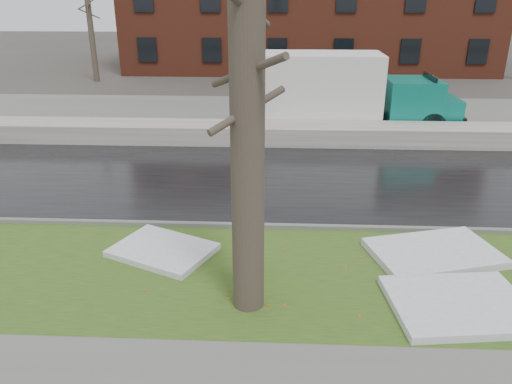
{
  "coord_description": "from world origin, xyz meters",
  "views": [
    {
      "loc": [
        0.01,
        -10.52,
        5.81
      ],
      "look_at": [
        -0.54,
        1.07,
        1.0
      ],
      "focal_mm": 35.0,
      "sensor_mm": 36.0,
      "label": 1
    }
  ],
  "objects_px": {
    "tree": "(247,115)",
    "worker": "(253,100)",
    "box_truck": "(344,90)",
    "fire_hydrant": "(255,258)"
  },
  "relations": [
    {
      "from": "tree",
      "to": "box_truck",
      "type": "relative_size",
      "value": 0.77
    },
    {
      "from": "fire_hydrant",
      "to": "tree",
      "type": "relative_size",
      "value": 0.1
    },
    {
      "from": "worker",
      "to": "fire_hydrant",
      "type": "bearing_deg",
      "value": 98.55
    },
    {
      "from": "box_truck",
      "to": "worker",
      "type": "xyz_separation_m",
      "value": [
        -3.73,
        -1.63,
        -0.11
      ]
    },
    {
      "from": "tree",
      "to": "box_truck",
      "type": "distance_m",
      "value": 13.58
    },
    {
      "from": "tree",
      "to": "box_truck",
      "type": "height_order",
      "value": "tree"
    },
    {
      "from": "fire_hydrant",
      "to": "box_truck",
      "type": "bearing_deg",
      "value": 92.35
    },
    {
      "from": "tree",
      "to": "worker",
      "type": "bearing_deg",
      "value": 92.5
    },
    {
      "from": "fire_hydrant",
      "to": "tree",
      "type": "bearing_deg",
      "value": -76.7
    },
    {
      "from": "tree",
      "to": "worker",
      "type": "distance_m",
      "value": 11.62
    }
  ]
}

